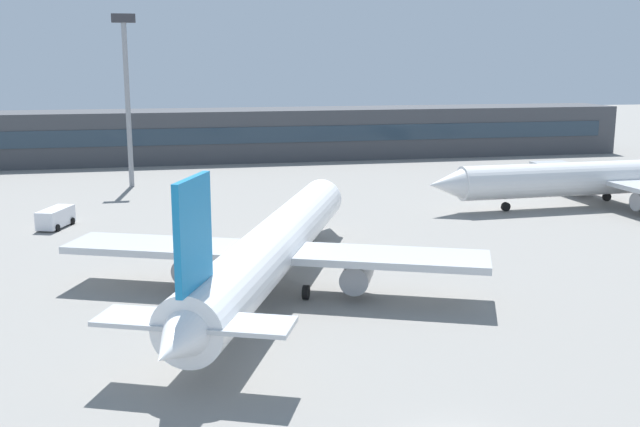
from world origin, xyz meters
The scene contains 6 objects.
ground_plane centered at (0.00, 40.00, 0.00)m, with size 400.00×400.00×0.00m, color gray.
terminal_building centered at (0.00, 104.37, 4.50)m, with size 143.83×12.13×9.00m.
airplane_near centered at (-4.45, 26.56, 3.55)m, with size 32.19×44.80×11.66m.
airplane_mid centered at (39.99, 51.48, 3.50)m, with size 46.41×32.32×11.47m.
service_van_white centered at (-24.51, 52.76, 1.11)m, with size 3.65×5.57×2.08m.
floodlight_tower_west centered at (-17.49, 78.36, 13.91)m, with size 3.20×0.80×23.86m.
Camera 1 is at (-12.78, -29.46, 17.71)m, focal length 41.76 mm.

